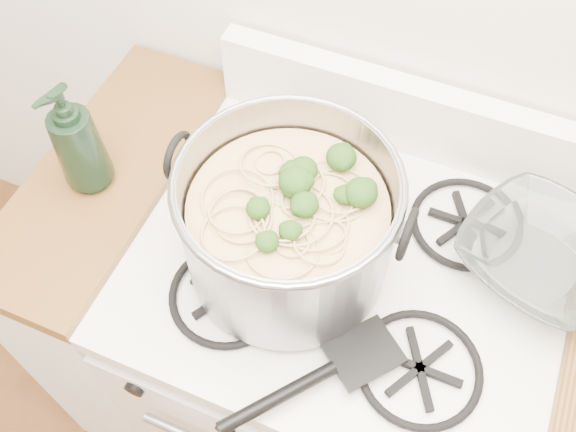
% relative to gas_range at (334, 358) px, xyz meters
% --- Properties ---
extents(gas_range, '(0.76, 0.66, 0.92)m').
position_rel_gas_range_xyz_m(gas_range, '(0.00, 0.00, 0.00)').
color(gas_range, white).
rests_on(gas_range, ground).
extents(counter_left, '(0.25, 0.65, 0.92)m').
position_rel_gas_range_xyz_m(counter_left, '(-0.51, 0.00, 0.02)').
color(counter_left, silver).
rests_on(counter_left, ground).
extents(stock_pot, '(0.38, 0.35, 0.24)m').
position_rel_gas_range_xyz_m(stock_pot, '(-0.10, -0.05, 0.59)').
color(stock_pot, gray).
rests_on(stock_pot, gas_range).
extents(spatula, '(0.42, 0.42, 0.02)m').
position_rel_gas_range_xyz_m(spatula, '(0.08, -0.16, 0.50)').
color(spatula, black).
rests_on(spatula, gas_range).
extents(glass_bowl, '(0.14, 0.14, 0.03)m').
position_rel_gas_range_xyz_m(glass_bowl, '(0.30, 0.11, 0.50)').
color(glass_bowl, white).
rests_on(glass_bowl, gas_range).
extents(bottle, '(0.11, 0.11, 0.24)m').
position_rel_gas_range_xyz_m(bottle, '(-0.51, -0.03, 0.60)').
color(bottle, black).
rests_on(bottle, counter_left).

